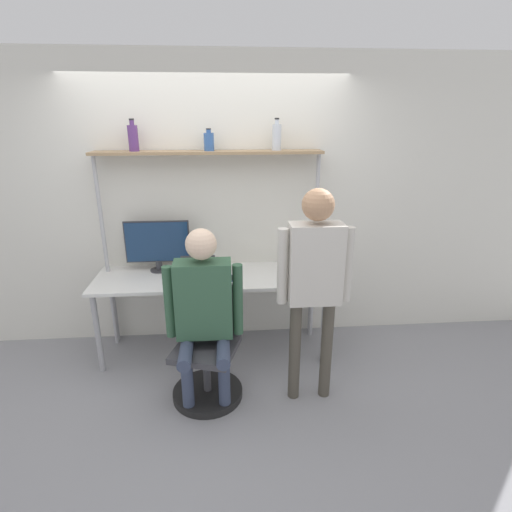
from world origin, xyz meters
name	(u,v)px	position (x,y,z in m)	size (l,w,h in m)	color
ground_plane	(215,370)	(0.00, 0.00, 0.00)	(12.00, 12.00, 0.00)	gray
wall_back	(211,205)	(0.00, 0.70, 1.35)	(8.00, 0.06, 2.70)	silver
desk	(213,283)	(0.00, 0.35, 0.70)	(2.11, 0.65, 0.77)	silver
shelf_unit	(209,183)	(0.00, 0.54, 1.59)	(2.00, 0.24, 1.86)	#997A56
monitor	(157,244)	(-0.50, 0.52, 1.04)	(0.59, 0.17, 0.48)	#333338
laptop	(198,274)	(-0.12, 0.26, 0.83)	(0.30, 0.21, 0.21)	#333338
cell_phone	(229,278)	(0.15, 0.26, 0.78)	(0.07, 0.15, 0.01)	#264C8C
office_chair	(208,363)	(-0.03, -0.30, 0.28)	(0.58, 0.58, 0.91)	black
person_seated	(204,304)	(-0.05, -0.35, 0.82)	(0.59, 0.47, 1.40)	#38425B
person_standing	(315,272)	(0.77, -0.40, 1.08)	(0.55, 0.23, 1.69)	#4C473D
bottle_blue	(209,141)	(0.01, 0.54, 1.94)	(0.09, 0.09, 0.19)	#335999
bottle_purple	(133,138)	(-0.63, 0.54, 1.98)	(0.09, 0.09, 0.27)	#593372
bottle_clear	(277,137)	(0.60, 0.54, 1.98)	(0.08, 0.08, 0.27)	silver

